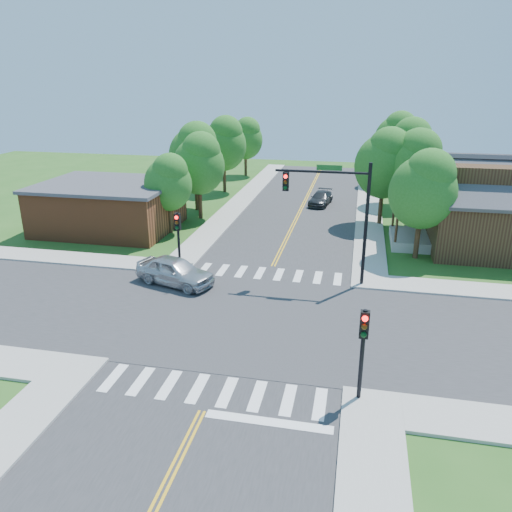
% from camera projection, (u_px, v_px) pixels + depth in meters
% --- Properties ---
extents(ground, '(100.00, 100.00, 0.00)m').
position_uv_depth(ground, '(247.00, 320.00, 25.20)').
color(ground, '#26551A').
rests_on(ground, ground).
extents(road_ns, '(10.00, 90.00, 0.04)m').
position_uv_depth(road_ns, '(247.00, 319.00, 25.20)').
color(road_ns, '#2D2D30').
rests_on(road_ns, ground).
extents(road_ew, '(90.00, 10.00, 0.04)m').
position_uv_depth(road_ew, '(247.00, 319.00, 25.19)').
color(road_ew, '#2D2D30').
rests_on(road_ew, ground).
extents(intersection_patch, '(10.20, 10.20, 0.06)m').
position_uv_depth(intersection_patch, '(247.00, 320.00, 25.20)').
color(intersection_patch, '#2D2D30').
rests_on(intersection_patch, ground).
extents(sidewalk_ne, '(40.00, 40.00, 0.14)m').
position_uv_depth(sidewalk_ne, '(504.00, 242.00, 36.68)').
color(sidewalk_ne, '#9E9B93').
rests_on(sidewalk_ne, ground).
extents(sidewalk_nw, '(40.00, 40.00, 0.14)m').
position_uv_depth(sidewalk_nw, '(108.00, 218.00, 42.77)').
color(sidewalk_nw, '#9E9B93').
rests_on(sidewalk_nw, ground).
extents(crosswalk_north, '(8.85, 2.00, 0.01)m').
position_uv_depth(crosswalk_north, '(269.00, 274.00, 30.89)').
color(crosswalk_north, white).
rests_on(crosswalk_north, ground).
extents(crosswalk_south, '(8.85, 2.00, 0.01)m').
position_uv_depth(crosswalk_south, '(212.00, 390.00, 19.49)').
color(crosswalk_south, white).
rests_on(crosswalk_south, ground).
extents(centerline, '(0.30, 90.00, 0.01)m').
position_uv_depth(centerline, '(247.00, 319.00, 25.19)').
color(centerline, gold).
rests_on(centerline, ground).
extents(stop_bar, '(4.60, 0.45, 0.09)m').
position_uv_depth(stop_bar, '(269.00, 423.00, 17.73)').
color(stop_bar, white).
rests_on(stop_bar, ground).
extents(signal_mast_ne, '(5.30, 0.42, 7.20)m').
position_uv_depth(signal_mast_ne, '(337.00, 204.00, 27.93)').
color(signal_mast_ne, black).
rests_on(signal_mast_ne, ground).
extents(signal_pole_se, '(0.34, 0.42, 3.80)m').
position_uv_depth(signal_pole_se, '(363.00, 339.00, 18.04)').
color(signal_pole_se, black).
rests_on(signal_pole_se, ground).
extents(signal_pole_nw, '(0.34, 0.42, 3.80)m').
position_uv_depth(signal_pole_nw, '(178.00, 231.00, 30.50)').
color(signal_pole_nw, black).
rests_on(signal_pole_nw, ground).
extents(house_ne, '(13.05, 8.80, 7.11)m').
position_uv_depth(house_ne, '(507.00, 203.00, 34.25)').
color(house_ne, '#321B11').
rests_on(house_ne, ground).
extents(building_nw, '(10.40, 8.40, 3.73)m').
position_uv_depth(building_nw, '(109.00, 206.00, 39.43)').
color(building_nw, brown).
rests_on(building_nw, ground).
extents(tree_e_a, '(4.33, 4.12, 7.37)m').
position_uv_depth(tree_e_a, '(425.00, 188.00, 31.99)').
color(tree_e_a, '#382314').
rests_on(tree_e_a, ground).
extents(tree_e_b, '(4.67, 4.43, 7.93)m').
position_uv_depth(tree_e_b, '(414.00, 163.00, 38.45)').
color(tree_e_b, '#382314').
rests_on(tree_e_b, ground).
extents(tree_e_c, '(4.81, 4.57, 8.17)m').
position_uv_depth(tree_e_c, '(408.00, 148.00, 45.25)').
color(tree_e_c, '#382314').
rests_on(tree_e_c, ground).
extents(tree_e_d, '(4.76, 4.52, 8.09)m').
position_uv_depth(tree_e_d, '(397.00, 137.00, 53.83)').
color(tree_e_d, '#382314').
rests_on(tree_e_d, ground).
extents(tree_w_a, '(3.66, 3.48, 6.23)m').
position_uv_depth(tree_w_a, '(169.00, 181.00, 37.69)').
color(tree_w_a, '#382314').
rests_on(tree_w_a, ground).
extents(tree_w_b, '(4.67, 4.43, 7.93)m').
position_uv_depth(tree_w_b, '(196.00, 153.00, 43.86)').
color(tree_w_b, '#382314').
rests_on(tree_w_b, ground).
extents(tree_w_c, '(4.63, 4.40, 7.87)m').
position_uv_depth(tree_w_c, '(224.00, 142.00, 50.91)').
color(tree_w_c, '#382314').
rests_on(tree_w_c, ground).
extents(tree_w_d, '(4.12, 3.92, 7.01)m').
position_uv_depth(tree_w_d, '(246.00, 137.00, 59.57)').
color(tree_w_d, '#382314').
rests_on(tree_w_d, ground).
extents(tree_house, '(4.67, 4.44, 7.94)m').
position_uv_depth(tree_house, '(386.00, 162.00, 39.25)').
color(tree_house, '#382314').
rests_on(tree_house, ground).
extents(tree_bldg, '(4.33, 4.11, 7.36)m').
position_uv_depth(tree_bldg, '(199.00, 162.00, 41.33)').
color(tree_bldg, '#382314').
rests_on(tree_bldg, ground).
extents(car_silver, '(4.80, 5.98, 1.65)m').
position_uv_depth(car_silver, '(175.00, 272.00, 29.13)').
color(car_silver, '#B9BCC1').
rests_on(car_silver, ground).
extents(car_dgrey, '(2.87, 4.67, 1.22)m').
position_uv_depth(car_dgrey, '(321.00, 199.00, 47.09)').
color(car_dgrey, '#2C2F31').
rests_on(car_dgrey, ground).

